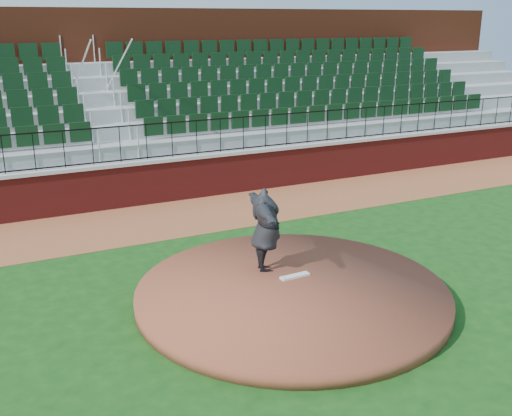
{
  "coord_description": "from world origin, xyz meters",
  "views": [
    {
      "loc": [
        -5.33,
        -9.38,
        5.13
      ],
      "look_at": [
        0.0,
        1.5,
        1.3
      ],
      "focal_mm": 42.11,
      "sensor_mm": 36.0,
      "label": 1
    }
  ],
  "objects": [
    {
      "name": "pitcher",
      "position": [
        -0.2,
        0.65,
        1.11
      ],
      "size": [
        1.09,
        2.2,
        1.73
      ],
      "primitive_type": "imported",
      "rotation": [
        0.0,
        0.0,
        1.32
      ],
      "color": "black",
      "rests_on": "pitchers_mound"
    },
    {
      "name": "field_wall",
      "position": [
        0.0,
        7.0,
        0.6
      ],
      "size": [
        34.0,
        0.35,
        1.2
      ],
      "primitive_type": "cube",
      "color": "maroon",
      "rests_on": "ground"
    },
    {
      "name": "seating_stands",
      "position": [
        0.0,
        9.72,
        2.3
      ],
      "size": [
        34.0,
        5.1,
        4.6
      ],
      "primitive_type": null,
      "color": "gray",
      "rests_on": "ground"
    },
    {
      "name": "pitchers_mound",
      "position": [
        -0.13,
        -0.33,
        0.12
      ],
      "size": [
        5.94,
        5.94,
        0.25
      ],
      "primitive_type": "cylinder",
      "color": "brown",
      "rests_on": "ground"
    },
    {
      "name": "wall_railing",
      "position": [
        0.0,
        7.0,
        1.8
      ],
      "size": [
        34.0,
        0.05,
        1.0
      ],
      "primitive_type": null,
      "color": "black",
      "rests_on": "wall_cap"
    },
    {
      "name": "warning_track",
      "position": [
        0.0,
        5.4,
        0.01
      ],
      "size": [
        34.0,
        3.2,
        0.01
      ],
      "primitive_type": "cube",
      "color": "brown",
      "rests_on": "ground"
    },
    {
      "name": "concourse_wall",
      "position": [
        0.0,
        12.52,
        2.75
      ],
      "size": [
        34.0,
        0.5,
        5.5
      ],
      "primitive_type": "cube",
      "color": "maroon",
      "rests_on": "ground"
    },
    {
      "name": "pitching_rubber",
      "position": [
        0.16,
        0.07,
        0.27
      ],
      "size": [
        0.63,
        0.18,
        0.04
      ],
      "primitive_type": "cube",
      "rotation": [
        0.0,
        0.0,
        0.04
      ],
      "color": "silver",
      "rests_on": "pitchers_mound"
    },
    {
      "name": "ground",
      "position": [
        0.0,
        0.0,
        0.0
      ],
      "size": [
        90.0,
        90.0,
        0.0
      ],
      "primitive_type": "plane",
      "color": "#134012",
      "rests_on": "ground"
    },
    {
      "name": "wall_cap",
      "position": [
        0.0,
        7.0,
        1.25
      ],
      "size": [
        34.0,
        0.45,
        0.1
      ],
      "primitive_type": "cube",
      "color": "#B7B7B7",
      "rests_on": "field_wall"
    }
  ]
}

